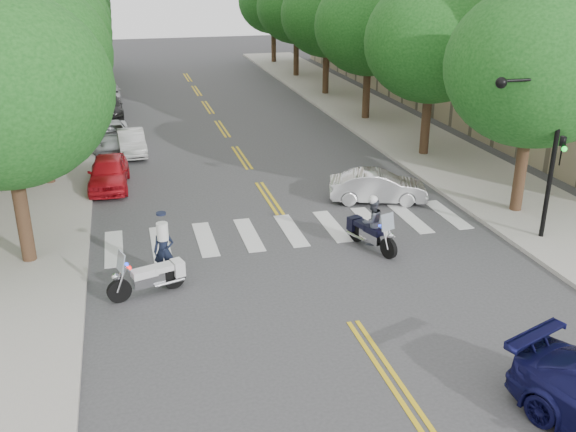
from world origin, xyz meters
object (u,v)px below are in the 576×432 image
object	(u,v)px
officer_standing	(164,251)
motorcycle_parked	(153,277)
motorcycle_police	(371,225)
convertible	(378,187)

from	to	relation	value
officer_standing	motorcycle_parked	bearing A→B (deg)	-103.86
motorcycle_parked	officer_standing	world-z (taller)	officer_standing
motorcycle_police	officer_standing	xyz separation A→B (m)	(-6.85, -0.34, 0.00)
motorcycle_police	officer_standing	size ratio (longest dim) A/B	1.34
motorcycle_police	officer_standing	distance (m)	6.86
motorcycle_police	convertible	distance (m)	4.58
officer_standing	convertible	bearing A→B (deg)	35.15
motorcycle_parked	convertible	bearing A→B (deg)	-76.46
motorcycle_police	convertible	xyz separation A→B (m)	(1.94, 4.14, -0.21)
officer_standing	convertible	world-z (taller)	officer_standing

